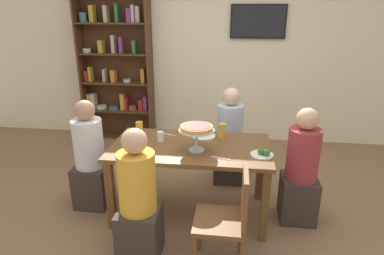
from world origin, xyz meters
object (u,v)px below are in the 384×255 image
object	(u,v)px
deep_dish_pizza_stand	(197,130)
salad_plate_near_diner	(131,151)
diner_head_west	(91,162)
cutlery_fork_near	(221,158)
diner_far_right	(229,142)
diner_head_east	(301,174)
salad_plate_spare	(263,154)
dining_table	(191,155)
salad_plate_far_diner	(203,135)
cutlery_fork_far	(134,130)
diner_near_left	(138,205)
chair_near_right	(229,216)
beer_glass_amber_short	(139,129)
water_glass_clear_near	(160,137)
bookshelf	(116,67)
beer_glass_amber_tall	(222,131)
television	(258,21)

from	to	relation	value
deep_dish_pizza_stand	salad_plate_near_diner	size ratio (longest dim) A/B	1.58
diner_head_west	cutlery_fork_near	bearing A→B (deg)	-11.31
deep_dish_pizza_stand	diner_far_right	bearing A→B (deg)	70.77
diner_head_east	salad_plate_spare	size ratio (longest dim) A/B	5.55
dining_table	salad_plate_near_diner	xyz separation A→B (m)	(-0.52, -0.24, 0.12)
dining_table	salad_plate_far_diner	world-z (taller)	salad_plate_far_diner
deep_dish_pizza_stand	cutlery_fork_far	distance (m)	0.88
diner_head_east	deep_dish_pizza_stand	bearing A→B (deg)	7.51
deep_dish_pizza_stand	salad_plate_far_diner	bearing A→B (deg)	85.39
diner_far_right	salad_plate_spare	size ratio (longest dim) A/B	5.55
diner_near_left	salad_plate_spare	bearing A→B (deg)	-61.70
diner_head_west	cutlery_fork_far	bearing A→B (deg)	39.55
diner_head_west	chair_near_right	distance (m)	1.63
diner_near_left	cutlery_fork_near	distance (m)	0.81
beer_glass_amber_short	water_glass_clear_near	size ratio (longest dim) A/B	1.53
salad_plate_spare	cutlery_fork_far	xyz separation A→B (m)	(-1.33, 0.49, -0.02)
chair_near_right	bookshelf	bearing A→B (deg)	33.47
salad_plate_spare	deep_dish_pizza_stand	bearing A→B (deg)	175.98
beer_glass_amber_tall	salad_plate_near_diner	bearing A→B (deg)	-150.66
chair_near_right	beer_glass_amber_tall	distance (m)	1.02
dining_table	salad_plate_near_diner	bearing A→B (deg)	-155.28
diner_near_left	beer_glass_amber_short	world-z (taller)	diner_near_left
diner_far_right	cutlery_fork_far	xyz separation A→B (m)	(-1.02, -0.40, 0.25)
diner_head_east	salad_plate_far_diner	bearing A→B (deg)	-13.93
dining_table	bookshelf	size ratio (longest dim) A/B	0.69
diner_far_right	diner_head_east	bearing A→B (deg)	44.37
chair_near_right	cutlery_fork_far	xyz separation A→B (m)	(-1.06, 1.08, 0.26)
diner_head_east	salad_plate_near_diner	size ratio (longest dim) A/B	5.54
water_glass_clear_near	cutlery_fork_far	size ratio (longest dim) A/B	0.56
diner_far_right	beer_glass_amber_short	xyz separation A→B (m)	(-0.92, -0.55, 0.33)
dining_table	chair_near_right	distance (m)	0.86
salad_plate_near_diner	cutlery_fork_far	bearing A→B (deg)	103.93
diner_head_west	beer_glass_amber_short	world-z (taller)	diner_head_west
deep_dish_pizza_stand	beer_glass_amber_short	size ratio (longest dim) A/B	2.12
salad_plate_spare	salad_plate_near_diner	bearing A→B (deg)	-175.76
television	dining_table	bearing A→B (deg)	-108.03
cutlery_fork_far	water_glass_clear_near	bearing A→B (deg)	156.84
chair_near_right	water_glass_clear_near	size ratio (longest dim) A/B	8.57
bookshelf	diner_near_left	world-z (taller)	bookshelf
dining_table	chair_near_right	bearing A→B (deg)	-61.92
diner_far_right	salad_plate_near_diner	world-z (taller)	diner_far_right
beer_glass_amber_short	cutlery_fork_near	world-z (taller)	beer_glass_amber_short
bookshelf	diner_near_left	xyz separation A→B (m)	(1.09, -2.71, -0.63)
diner_head_west	cutlery_fork_near	distance (m)	1.40
salad_plate_near_diner	salad_plate_far_diner	bearing A→B (deg)	39.05
deep_dish_pizza_stand	beer_glass_amber_short	xyz separation A→B (m)	(-0.62, 0.29, -0.13)
cutlery_fork_far	television	bearing A→B (deg)	-113.07
beer_glass_amber_short	cutlery_fork_far	bearing A→B (deg)	124.01
bookshelf	salad_plate_far_diner	size ratio (longest dim) A/B	9.00
beer_glass_amber_short	water_glass_clear_near	distance (m)	0.27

